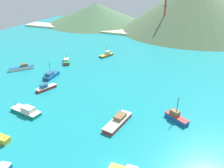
{
  "coord_description": "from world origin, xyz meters",
  "views": [
    {
      "loc": [
        13.16,
        -32.62,
        36.56
      ],
      "look_at": [
        -13.54,
        33.27,
        2.54
      ],
      "focal_mm": 35.94,
      "sensor_mm": 36.0,
      "label": 1
    }
  ],
  "objects_px": {
    "fishing_boat_4": "(51,75)",
    "fishing_boat_11": "(67,61)",
    "fishing_boat_9": "(22,68)",
    "radio_tower": "(164,18)",
    "fishing_boat_7": "(26,111)",
    "fishing_boat_14": "(46,88)",
    "fishing_boat_15": "(107,55)",
    "fishing_boat_0": "(176,117)",
    "fishing_boat_1": "(118,121)"
  },
  "relations": [
    {
      "from": "fishing_boat_4",
      "to": "fishing_boat_11",
      "type": "xyz_separation_m",
      "value": [
        -3.57,
        17.14,
        -0.09
      ]
    },
    {
      "from": "fishing_boat_9",
      "to": "radio_tower",
      "type": "distance_m",
      "value": 94.87
    },
    {
      "from": "fishing_boat_7",
      "to": "fishing_boat_14",
      "type": "xyz_separation_m",
      "value": [
        -4.35,
        14.94,
        -0.03
      ]
    },
    {
      "from": "fishing_boat_15",
      "to": "radio_tower",
      "type": "height_order",
      "value": "radio_tower"
    },
    {
      "from": "fishing_boat_0",
      "to": "fishing_boat_15",
      "type": "relative_size",
      "value": 0.88
    },
    {
      "from": "fishing_boat_11",
      "to": "fishing_boat_1",
      "type": "bearing_deg",
      "value": -42.65
    },
    {
      "from": "fishing_boat_1",
      "to": "radio_tower",
      "type": "relative_size",
      "value": 0.47
    },
    {
      "from": "fishing_boat_0",
      "to": "fishing_boat_9",
      "type": "relative_size",
      "value": 0.78
    },
    {
      "from": "fishing_boat_11",
      "to": "fishing_boat_15",
      "type": "distance_m",
      "value": 20.97
    },
    {
      "from": "fishing_boat_4",
      "to": "radio_tower",
      "type": "height_order",
      "value": "radio_tower"
    },
    {
      "from": "fishing_boat_1",
      "to": "fishing_boat_14",
      "type": "relative_size",
      "value": 1.47
    },
    {
      "from": "radio_tower",
      "to": "fishing_boat_7",
      "type": "bearing_deg",
      "value": -100.25
    },
    {
      "from": "fishing_boat_0",
      "to": "radio_tower",
      "type": "height_order",
      "value": "radio_tower"
    },
    {
      "from": "fishing_boat_7",
      "to": "fishing_boat_9",
      "type": "xyz_separation_m",
      "value": [
        -26.03,
        27.03,
        0.04
      ]
    },
    {
      "from": "fishing_boat_0",
      "to": "fishing_boat_14",
      "type": "bearing_deg",
      "value": 177.59
    },
    {
      "from": "fishing_boat_1",
      "to": "fishing_boat_9",
      "type": "bearing_deg",
      "value": 157.7
    },
    {
      "from": "fishing_boat_1",
      "to": "fishing_boat_11",
      "type": "distance_m",
      "value": 54.01
    },
    {
      "from": "fishing_boat_0",
      "to": "fishing_boat_7",
      "type": "relative_size",
      "value": 0.7
    },
    {
      "from": "fishing_boat_11",
      "to": "fishing_boat_14",
      "type": "height_order",
      "value": "fishing_boat_14"
    },
    {
      "from": "fishing_boat_1",
      "to": "fishing_boat_15",
      "type": "distance_m",
      "value": 58.58
    },
    {
      "from": "fishing_boat_15",
      "to": "fishing_boat_11",
      "type": "bearing_deg",
      "value": -130.78
    },
    {
      "from": "fishing_boat_0",
      "to": "fishing_boat_9",
      "type": "xyz_separation_m",
      "value": [
        -67.59,
        14.02,
        -0.13
      ]
    },
    {
      "from": "fishing_boat_15",
      "to": "fishing_boat_4",
      "type": "bearing_deg",
      "value": -107.05
    },
    {
      "from": "fishing_boat_7",
      "to": "radio_tower",
      "type": "distance_m",
      "value": 111.68
    },
    {
      "from": "fishing_boat_4",
      "to": "fishing_boat_15",
      "type": "relative_size",
      "value": 1.0
    },
    {
      "from": "fishing_boat_4",
      "to": "fishing_boat_15",
      "type": "bearing_deg",
      "value": 72.95
    },
    {
      "from": "fishing_boat_1",
      "to": "fishing_boat_11",
      "type": "bearing_deg",
      "value": 137.35
    },
    {
      "from": "fishing_boat_7",
      "to": "radio_tower",
      "type": "xyz_separation_m",
      "value": [
        19.76,
        109.3,
        11.6
      ]
    },
    {
      "from": "fishing_boat_7",
      "to": "fishing_boat_11",
      "type": "xyz_separation_m",
      "value": [
        -12.78,
        41.89,
        0.0
      ]
    },
    {
      "from": "fishing_boat_1",
      "to": "fishing_boat_11",
      "type": "relative_size",
      "value": 1.3
    },
    {
      "from": "fishing_boat_1",
      "to": "fishing_boat_15",
      "type": "bearing_deg",
      "value": 116.38
    },
    {
      "from": "fishing_boat_11",
      "to": "fishing_boat_15",
      "type": "height_order",
      "value": "fishing_boat_15"
    },
    {
      "from": "fishing_boat_1",
      "to": "fishing_boat_7",
      "type": "relative_size",
      "value": 1.11
    },
    {
      "from": "fishing_boat_14",
      "to": "radio_tower",
      "type": "relative_size",
      "value": 0.32
    },
    {
      "from": "fishing_boat_4",
      "to": "fishing_boat_9",
      "type": "height_order",
      "value": "fishing_boat_4"
    },
    {
      "from": "fishing_boat_9",
      "to": "radio_tower",
      "type": "relative_size",
      "value": 0.38
    },
    {
      "from": "fishing_boat_4",
      "to": "fishing_boat_15",
      "type": "xyz_separation_m",
      "value": [
        10.13,
        33.02,
        -0.09
      ]
    },
    {
      "from": "fishing_boat_4",
      "to": "fishing_boat_9",
      "type": "xyz_separation_m",
      "value": [
        -16.82,
        2.28,
        -0.05
      ]
    },
    {
      "from": "fishing_boat_0",
      "to": "fishing_boat_7",
      "type": "height_order",
      "value": "fishing_boat_0"
    },
    {
      "from": "fishing_boat_1",
      "to": "fishing_boat_7",
      "type": "distance_m",
      "value": 27.47
    },
    {
      "from": "fishing_boat_11",
      "to": "fishing_boat_4",
      "type": "bearing_deg",
      "value": -78.24
    },
    {
      "from": "fishing_boat_7",
      "to": "fishing_boat_9",
      "type": "bearing_deg",
      "value": 133.92
    },
    {
      "from": "fishing_boat_14",
      "to": "fishing_boat_15",
      "type": "xyz_separation_m",
      "value": [
        5.27,
        42.83,
        0.04
      ]
    },
    {
      "from": "fishing_boat_4",
      "to": "fishing_boat_11",
      "type": "distance_m",
      "value": 17.51
    },
    {
      "from": "fishing_boat_0",
      "to": "radio_tower",
      "type": "xyz_separation_m",
      "value": [
        -21.79,
        96.29,
        11.43
      ]
    },
    {
      "from": "fishing_boat_11",
      "to": "fishing_boat_14",
      "type": "relative_size",
      "value": 1.13
    },
    {
      "from": "fishing_boat_4",
      "to": "fishing_boat_14",
      "type": "height_order",
      "value": "fishing_boat_4"
    },
    {
      "from": "fishing_boat_1",
      "to": "fishing_boat_0",
      "type": "bearing_deg",
      "value": 27.83
    },
    {
      "from": "fishing_boat_4",
      "to": "fishing_boat_1",
      "type": "bearing_deg",
      "value": -28.28
    },
    {
      "from": "fishing_boat_9",
      "to": "fishing_boat_15",
      "type": "relative_size",
      "value": 1.13
    }
  ]
}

